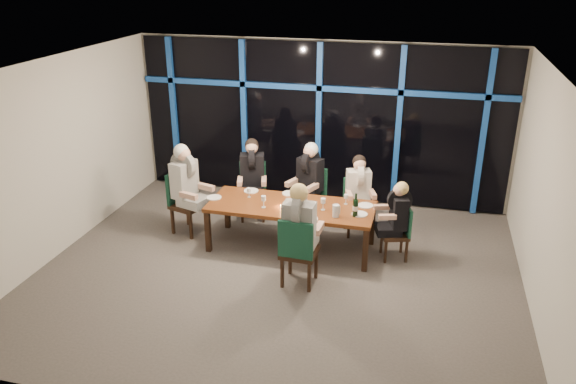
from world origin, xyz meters
name	(u,v)px	position (x,y,z in m)	size (l,w,h in m)	color
room	(277,142)	(0.00, 0.00, 2.02)	(7.04, 7.00, 3.02)	#5E5853
window_wall	(320,120)	(0.01, 2.93, 1.55)	(6.86, 0.43, 2.94)	black
dining_table	(291,209)	(0.00, 0.80, 0.68)	(2.60, 1.00, 0.75)	brown
chair_far_left	(253,187)	(-0.95, 1.80, 0.56)	(0.57, 0.57, 1.00)	black
chair_far_mid	(311,192)	(0.10, 1.83, 0.56)	(0.60, 0.60, 1.00)	black
chair_far_right	(357,203)	(0.92, 1.66, 0.52)	(0.55, 0.55, 0.94)	black
chair_end_left	(184,199)	(-1.90, 0.95, 0.59)	(0.61, 0.61, 1.06)	black
chair_end_right	(400,230)	(1.69, 0.90, 0.48)	(0.50, 0.50, 0.86)	black
chair_near_mid	(298,249)	(0.37, -0.29, 0.59)	(0.51, 0.51, 1.06)	black
diner_far_left	(252,168)	(-0.93, 1.72, 0.95)	(0.58, 0.68, 0.97)	black
diner_far_mid	(309,172)	(0.07, 1.75, 0.96)	(0.62, 0.69, 0.97)	black
diner_far_right	(359,184)	(0.95, 1.58, 0.90)	(0.56, 0.64, 0.91)	silver
diner_end_left	(186,177)	(-1.81, 0.92, 1.01)	(0.72, 0.62, 1.03)	black
diner_end_right	(397,209)	(1.62, 0.87, 0.83)	(0.59, 0.51, 0.84)	black
diner_near_mid	(300,219)	(0.37, -0.20, 1.01)	(0.54, 0.67, 1.03)	black
plate_far_left	(251,191)	(-0.78, 1.18, 0.76)	(0.24, 0.24, 0.01)	white
plate_far_mid	(289,193)	(-0.14, 1.23, 0.76)	(0.24, 0.24, 0.01)	white
plate_far_right	(366,205)	(1.13, 1.05, 0.76)	(0.24, 0.24, 0.01)	white
plate_end_left	(214,197)	(-1.27, 0.76, 0.76)	(0.24, 0.24, 0.01)	white
plate_end_right	(360,214)	(1.09, 0.71, 0.76)	(0.24, 0.24, 0.01)	white
plate_near_mid	(310,219)	(0.40, 0.36, 0.76)	(0.24, 0.24, 0.01)	white
wine_bottle	(355,208)	(1.03, 0.64, 0.89)	(0.08, 0.08, 0.36)	black
water_pitcher	(336,211)	(0.75, 0.55, 0.85)	(0.12, 0.10, 0.19)	silver
tea_light	(282,206)	(-0.12, 0.68, 0.76)	(0.05, 0.05, 0.03)	#FB9B4B
wine_glass_a	(264,199)	(-0.39, 0.60, 0.89)	(0.07, 0.07, 0.19)	silver
wine_glass_b	(294,196)	(0.02, 0.87, 0.87)	(0.06, 0.06, 0.16)	silver
wine_glass_c	(323,202)	(0.52, 0.74, 0.89)	(0.07, 0.07, 0.19)	silver
wine_glass_d	(249,191)	(-0.73, 0.93, 0.87)	(0.06, 0.06, 0.16)	silver
wine_glass_e	(346,197)	(0.82, 1.05, 0.87)	(0.06, 0.06, 0.16)	silver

